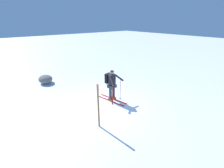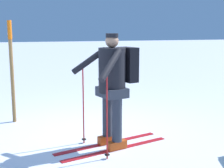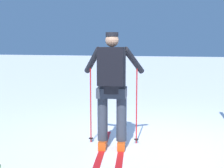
% 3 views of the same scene
% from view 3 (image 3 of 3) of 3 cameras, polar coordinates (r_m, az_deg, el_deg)
% --- Properties ---
extents(ground_plane, '(80.00, 80.00, 0.00)m').
position_cam_3_polar(ground_plane, '(4.78, 7.34, -11.63)').
color(ground_plane, white).
extents(skier, '(1.83, 0.96, 1.71)m').
position_cam_3_polar(skier, '(4.49, -0.03, 0.54)').
color(skier, red).
rests_on(skier, ground_plane).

